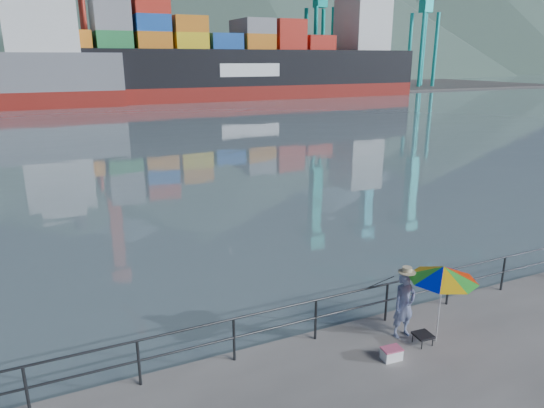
% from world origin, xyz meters
% --- Properties ---
extents(harbor_water, '(500.00, 280.00, 0.00)m').
position_xyz_m(harbor_water, '(0.00, 130.00, 0.00)').
color(harbor_water, slate).
rests_on(harbor_water, ground).
extents(far_dock, '(200.00, 40.00, 0.40)m').
position_xyz_m(far_dock, '(10.00, 93.00, 0.00)').
color(far_dock, '#514F4C').
rests_on(far_dock, ground).
extents(guardrail, '(22.00, 0.06, 1.03)m').
position_xyz_m(guardrail, '(0.00, 1.70, 0.52)').
color(guardrail, '#2D3033').
rests_on(guardrail, ground).
extents(port_cranes, '(116.00, 28.00, 38.40)m').
position_xyz_m(port_cranes, '(31.00, 84.00, 16.00)').
color(port_cranes, red).
rests_on(port_cranes, ground).
extents(container_stacks, '(58.00, 5.40, 7.80)m').
position_xyz_m(container_stacks, '(36.18, 93.58, 2.96)').
color(container_stacks, '#267F3F').
rests_on(container_stacks, ground).
extents(fisherman, '(0.59, 0.40, 1.60)m').
position_xyz_m(fisherman, '(2.93, 0.99, 0.80)').
color(fisherman, navy).
rests_on(fisherman, ground).
extents(beach_umbrella, '(1.60, 1.60, 1.88)m').
position_xyz_m(beach_umbrella, '(3.50, 0.46, 1.72)').
color(beach_umbrella, white).
rests_on(beach_umbrella, ground).
extents(folding_stool, '(0.42, 0.42, 0.26)m').
position_xyz_m(folding_stool, '(3.13, 0.49, 0.14)').
color(folding_stool, black).
rests_on(folding_stool, ground).
extents(cooler_bag, '(0.44, 0.31, 0.24)m').
position_xyz_m(cooler_bag, '(2.11, 0.31, 0.12)').
color(cooler_bag, white).
rests_on(cooler_bag, ground).
extents(fishing_rod, '(0.33, 1.61, 1.15)m').
position_xyz_m(fishing_rod, '(2.89, 1.98, 0.00)').
color(fishing_rod, black).
rests_on(fishing_rod, ground).
extents(container_ship, '(63.61, 10.60, 18.10)m').
position_xyz_m(container_ship, '(27.19, 71.46, 5.80)').
color(container_ship, maroon).
rests_on(container_ship, ground).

